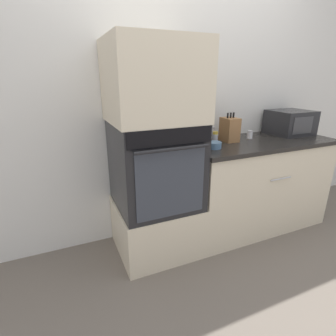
{
  "coord_description": "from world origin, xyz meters",
  "views": [
    {
      "loc": [
        -1.01,
        -1.51,
        1.41
      ],
      "look_at": [
        -0.25,
        0.21,
        0.75
      ],
      "focal_mm": 28.0,
      "sensor_mm": 36.0,
      "label": 1
    }
  ],
  "objects_px": {
    "wall_oven": "(156,165)",
    "condiment_jar_mid": "(215,137)",
    "condiment_jar_far": "(250,135)",
    "bowl": "(214,145)",
    "microwave": "(290,122)",
    "condiment_jar_near": "(212,133)",
    "knife_block": "(230,130)"
  },
  "relations": [
    {
      "from": "condiment_jar_mid",
      "to": "condiment_jar_far",
      "type": "distance_m",
      "value": 0.38
    },
    {
      "from": "condiment_jar_mid",
      "to": "condiment_jar_far",
      "type": "xyz_separation_m",
      "value": [
        0.38,
        -0.0,
        -0.01
      ]
    },
    {
      "from": "wall_oven",
      "to": "condiment_jar_near",
      "type": "xyz_separation_m",
      "value": [
        0.65,
        0.23,
        0.15
      ]
    },
    {
      "from": "condiment_jar_far",
      "to": "bowl",
      "type": "bearing_deg",
      "value": -161.56
    },
    {
      "from": "condiment_jar_near",
      "to": "condiment_jar_far",
      "type": "bearing_deg",
      "value": -22.45
    },
    {
      "from": "knife_block",
      "to": "condiment_jar_mid",
      "type": "height_order",
      "value": "knife_block"
    },
    {
      "from": "wall_oven",
      "to": "microwave",
      "type": "xyz_separation_m",
      "value": [
        1.47,
        0.09,
        0.22
      ]
    },
    {
      "from": "wall_oven",
      "to": "condiment_jar_near",
      "type": "height_order",
      "value": "wall_oven"
    },
    {
      "from": "wall_oven",
      "to": "condiment_jar_near",
      "type": "bearing_deg",
      "value": 19.3
    },
    {
      "from": "wall_oven",
      "to": "condiment_jar_mid",
      "type": "distance_m",
      "value": 0.62
    },
    {
      "from": "microwave",
      "to": "bowl",
      "type": "xyz_separation_m",
      "value": [
        -0.99,
        -0.17,
        -0.09
      ]
    },
    {
      "from": "knife_block",
      "to": "condiment_jar_near",
      "type": "xyz_separation_m",
      "value": [
        -0.08,
        0.15,
        -0.05
      ]
    },
    {
      "from": "condiment_jar_near",
      "to": "bowl",
      "type": "bearing_deg",
      "value": -119.93
    },
    {
      "from": "microwave",
      "to": "knife_block",
      "type": "distance_m",
      "value": 0.73
    },
    {
      "from": "wall_oven",
      "to": "condiment_jar_near",
      "type": "relative_size",
      "value": 6.18
    },
    {
      "from": "microwave",
      "to": "bowl",
      "type": "relative_size",
      "value": 3.21
    },
    {
      "from": "condiment_jar_far",
      "to": "wall_oven",
      "type": "bearing_deg",
      "value": -174.57
    },
    {
      "from": "wall_oven",
      "to": "condiment_jar_mid",
      "type": "height_order",
      "value": "wall_oven"
    },
    {
      "from": "microwave",
      "to": "knife_block",
      "type": "xyz_separation_m",
      "value": [
        -0.73,
        -0.01,
        -0.01
      ]
    },
    {
      "from": "condiment_jar_far",
      "to": "condiment_jar_near",
      "type": "bearing_deg",
      "value": 157.55
    },
    {
      "from": "bowl",
      "to": "condiment_jar_near",
      "type": "distance_m",
      "value": 0.35
    },
    {
      "from": "condiment_jar_near",
      "to": "condiment_jar_far",
      "type": "height_order",
      "value": "condiment_jar_near"
    },
    {
      "from": "wall_oven",
      "to": "bowl",
      "type": "height_order",
      "value": "wall_oven"
    },
    {
      "from": "wall_oven",
      "to": "bowl",
      "type": "relative_size",
      "value": 5.53
    },
    {
      "from": "wall_oven",
      "to": "microwave",
      "type": "bearing_deg",
      "value": 3.66
    },
    {
      "from": "bowl",
      "to": "wall_oven",
      "type": "bearing_deg",
      "value": 171.17
    },
    {
      "from": "wall_oven",
      "to": "condiment_jar_mid",
      "type": "relative_size",
      "value": 7.18
    },
    {
      "from": "bowl",
      "to": "condiment_jar_far",
      "type": "bearing_deg",
      "value": 18.44
    },
    {
      "from": "microwave",
      "to": "bowl",
      "type": "distance_m",
      "value": 1.01
    },
    {
      "from": "microwave",
      "to": "condiment_jar_near",
      "type": "relative_size",
      "value": 3.58
    },
    {
      "from": "microwave",
      "to": "condiment_jar_near",
      "type": "height_order",
      "value": "microwave"
    },
    {
      "from": "bowl",
      "to": "condiment_jar_near",
      "type": "height_order",
      "value": "condiment_jar_near"
    }
  ]
}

